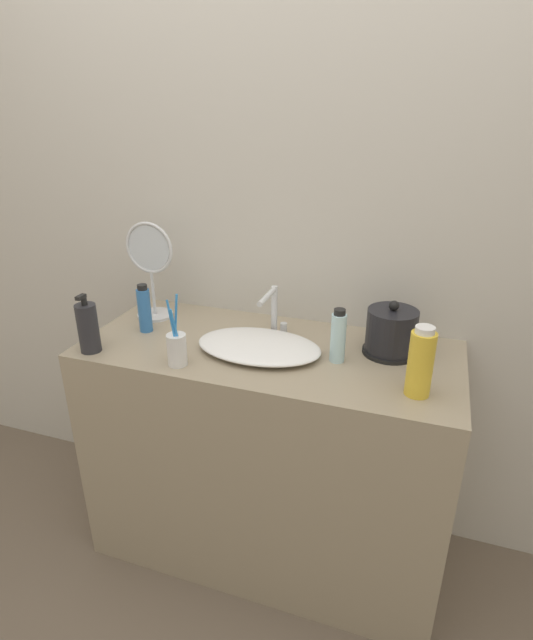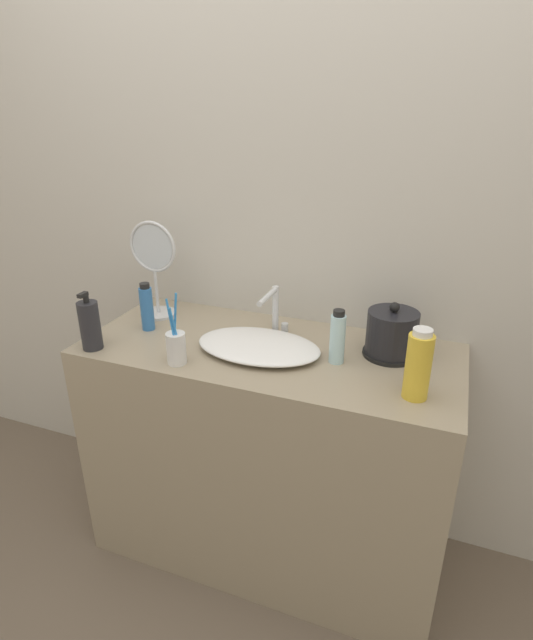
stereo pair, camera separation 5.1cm
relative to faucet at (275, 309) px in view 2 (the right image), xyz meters
name	(u,v)px [view 2 (the right image)]	position (x,y,z in m)	size (l,w,h in m)	color
ground_plane	(241,598)	(0.02, -0.37, -0.96)	(12.00, 12.00, 0.00)	#6B5B4C
wall_back	(298,198)	(0.02, 0.19, 0.34)	(6.00, 0.04, 2.60)	beige
vanity_counter	(268,453)	(0.02, -0.10, -0.53)	(1.24, 0.54, 0.86)	gray
sink_basin	(258,346)	(-0.01, -0.14, -0.08)	(0.41, 0.26, 0.04)	white
faucet	(275,309)	(0.00, 0.00, 0.00)	(0.06, 0.16, 0.17)	silver
electric_kettle	(392,335)	(0.40, -0.01, -0.03)	(0.17, 0.17, 0.18)	black
toothbrush_cup	(176,347)	(-0.21, -0.30, -0.04)	(0.06, 0.06, 0.23)	silver
lotion_bottle	(90,325)	(-0.52, -0.31, -0.02)	(0.07, 0.07, 0.20)	#28282D
shampoo_bottle	(337,338)	(0.25, -0.11, -0.02)	(0.05, 0.05, 0.17)	silver
mouthwash_bottle	(418,365)	(0.50, -0.24, 0.00)	(0.07, 0.07, 0.20)	gold
hand_cream_bottle	(147,308)	(-0.44, -0.11, -0.02)	(0.05, 0.05, 0.17)	#3370B7
vanity_mirror	(154,265)	(-0.48, 0.02, 0.10)	(0.19, 0.13, 0.36)	silver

